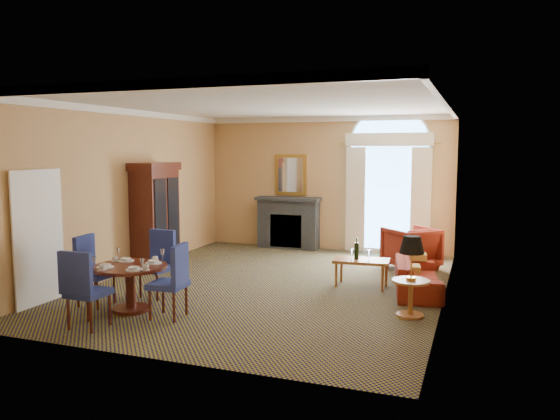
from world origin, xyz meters
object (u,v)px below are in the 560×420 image
(armoire, at_px, (155,217))
(side_table, at_px, (411,266))
(armchair, at_px, (411,248))
(sofa, at_px, (418,276))
(coffee_table, at_px, (361,261))
(dining_table, at_px, (130,277))

(armoire, height_order, side_table, armoire)
(armoire, height_order, armchair, armoire)
(sofa, bearing_deg, coffee_table, 78.88)
(armchair, relative_size, side_table, 0.81)
(sofa, xyz_separation_m, coffee_table, (-0.99, 0.03, 0.19))
(coffee_table, bearing_deg, side_table, -59.75)
(armchair, distance_m, side_table, 3.34)
(armoire, height_order, sofa, armoire)
(armoire, relative_size, armchair, 2.30)
(armoire, bearing_deg, armchair, 19.38)
(armoire, bearing_deg, coffee_table, -1.22)
(armchair, height_order, side_table, side_table)
(side_table, bearing_deg, sofa, 91.98)
(dining_table, relative_size, side_table, 0.95)
(armoire, height_order, dining_table, armoire)
(armoire, bearing_deg, sofa, -1.29)
(dining_table, xyz_separation_m, sofa, (3.95, 2.62, -0.25))
(coffee_table, bearing_deg, armoire, 173.87)
(dining_table, height_order, armchair, dining_table)
(coffee_table, distance_m, side_table, 1.83)
(dining_table, xyz_separation_m, side_table, (4.00, 1.17, 0.23))
(armoire, distance_m, dining_table, 3.08)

